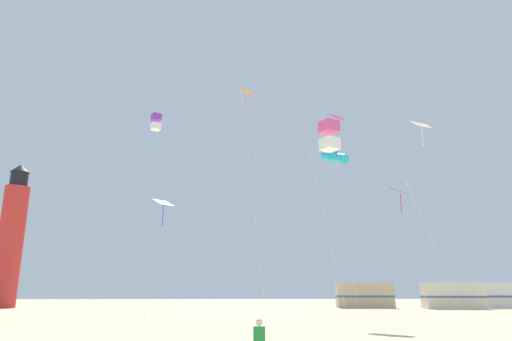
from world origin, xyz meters
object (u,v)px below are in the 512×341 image
Objects in this scene: kite_diamond_orange at (247,102)px; kite_diamond_white at (421,132)px; kite_box_violet at (156,122)px; kite_box_rainbow at (329,136)px; rv_van_tan at (364,295)px; rv_van_cream at (453,296)px; kite_flyer_standing at (259,338)px; kite_diamond_blue at (162,207)px; kite_diamond_scarlet at (402,196)px; kite_tube_cyan at (335,157)px; lighthouse_distant at (11,238)px; rv_van_white at (504,295)px; kite_diamond_magenta at (337,126)px.

kite_diamond_orange is 1.24× the size of kite_diamond_white.
kite_box_violet reaches higher than kite_box_rainbow.
kite_box_rainbow is 9.17m from kite_diamond_orange.
rv_van_tan is 1.01× the size of rv_van_cream.
kite_diamond_blue is at bearing -61.82° from kite_flyer_standing.
rv_van_cream is at bearing 61.83° from kite_diamond_scarlet.
rv_van_cream is (16.33, 18.89, -10.11)m from kite_tube_cyan.
rv_van_cream is (19.83, 34.53, -6.27)m from kite_box_rainbow.
kite_tube_cyan is 0.93× the size of kite_diamond_orange.
rv_van_cream is at bearing 49.16° from kite_tube_cyan.
kite_box_violet is 0.82× the size of lighthouse_distant.
lighthouse_distant is 2.57× the size of rv_van_cream.
rv_van_white is at bearing 53.84° from kite_diamond_scarlet.
rv_van_tan is at bearing 50.20° from kite_box_violet.
kite_diamond_scarlet is (8.11, 9.88, 6.26)m from kite_flyer_standing.
rv_van_tan is at bearing -107.18° from kite_flyer_standing.
kite_diamond_scarlet reaches higher than kite_diamond_blue.
kite_tube_cyan is at bearing -141.43° from rv_van_white.
rv_van_tan is (18.31, 30.67, -4.72)m from kite_diamond_blue.
kite_flyer_standing is 7.96m from kite_box_rainbow.
kite_box_violet reaches higher than kite_flyer_standing.
kite_diamond_blue is at bearing -162.59° from kite_diamond_magenta.
kite_box_rainbow is at bearing -67.07° from kite_diamond_orange.
kite_diamond_orange is (-0.32, 9.77, 11.59)m from kite_flyer_standing.
rv_van_white is at bearing 47.86° from kite_diamond_magenta.
kite_diamond_orange is (-6.60, -8.30, 0.70)m from kite_tube_cyan.
kite_diamond_blue is 0.52× the size of kite_diamond_magenta.
kite_diamond_white is at bearing -10.10° from kite_diamond_orange.
kite_diamond_white is (15.31, -7.64, -3.28)m from kite_box_violet.
kite_diamond_magenta is at bearing 128.54° from kite_diamond_white.
kite_diamond_white reaches higher than kite_flyer_standing.
kite_diamond_magenta is at bearing -103.02° from rv_van_tan.
kite_diamond_magenta is at bearing 75.88° from kite_box_rainbow.
kite_flyer_standing is at bearing -105.02° from rv_van_tan.
lighthouse_distant is at bearing -54.01° from kite_flyer_standing.
kite_diamond_orange reaches higher than kite_diamond_scarlet.
kite_diamond_scarlet is at bearing 2.35° from kite_diamond_blue.
kite_diamond_scarlet is at bearing -115.45° from rv_van_cream.
kite_diamond_magenta reaches higher than kite_diamond_white.
kite_box_violet is 17.42m from kite_diamond_white.
rv_van_tan is 1.00× the size of rv_van_white.
kite_box_violet is at bearing 158.00° from kite_diamond_scarlet.
kite_tube_cyan is at bearing -104.73° from rv_van_tan.
kite_diamond_scarlet reaches higher than rv_van_cream.
rv_van_white is at bearing 41.20° from kite_diamond_blue.
kite_diamond_magenta is (-2.80, 2.61, 4.94)m from kite_diamond_scarlet.
rv_van_cream is (50.21, -3.40, -6.45)m from lighthouse_distant.
kite_diamond_magenta is 43.31m from lighthouse_distant.
kite_diamond_orange is 0.78× the size of lighthouse_distant.
rv_van_tan is (13.96, 30.25, -10.81)m from kite_diamond_orange.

